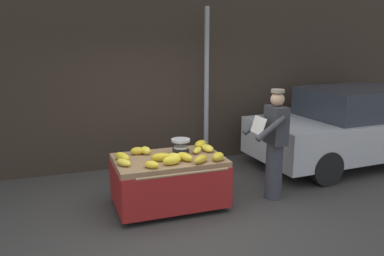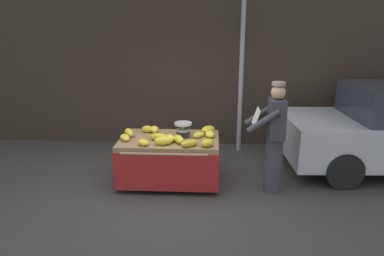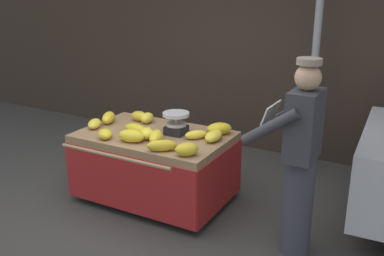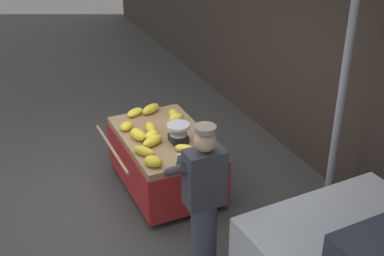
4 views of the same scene
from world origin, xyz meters
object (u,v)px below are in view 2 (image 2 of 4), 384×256
object	(u,v)px
banana_bunch_4	(170,138)
banana_bunch_8	(148,129)
banana_bunch_3	(163,141)
vendor_person	(274,138)
banana_bunch_0	(159,137)
banana_bunch_6	(143,142)
weighing_scale	(183,130)
banana_bunch_11	(210,134)
banana_cart	(170,151)
banana_bunch_9	(129,133)
banana_bunch_12	(199,135)
banana_bunch_1	(125,138)
banana_bunch_2	(190,143)
street_pole	(241,77)
banana_bunch_10	(207,143)
banana_bunch_5	(179,139)
banana_bunch_7	(155,129)
banana_bunch_13	(208,130)

from	to	relation	value
banana_bunch_4	banana_bunch_8	size ratio (longest dim) A/B	1.00
banana_bunch_3	vendor_person	bearing A→B (deg)	3.20
banana_bunch_0	banana_bunch_6	distance (m)	0.32
weighing_scale	banana_bunch_8	xyz separation A→B (m)	(-0.61, 0.20, -0.06)
banana_bunch_4	banana_bunch_11	bearing A→B (deg)	24.00
banana_cart	banana_bunch_4	xyz separation A→B (m)	(0.03, -0.17, 0.27)
banana_bunch_9	vendor_person	bearing A→B (deg)	-7.64
banana_bunch_12	banana_bunch_8	bearing A→B (deg)	165.14
banana_bunch_1	banana_bunch_6	size ratio (longest dim) A/B	1.24
banana_bunch_2	banana_bunch_8	xyz separation A→B (m)	(-0.75, 0.69, 0.00)
banana_bunch_8	vendor_person	xyz separation A→B (m)	(2.01, -0.53, 0.06)
street_pole	banana_bunch_12	xyz separation A→B (m)	(-0.76, -1.56, -0.70)
banana_bunch_2	banana_bunch_10	size ratio (longest dim) A/B	1.34
weighing_scale	banana_bunch_4	distance (m)	0.33
weighing_scale	banana_bunch_2	xyz separation A→B (m)	(0.14, -0.49, -0.06)
street_pole	banana_bunch_11	bearing A→B (deg)	-110.84
banana_bunch_5	banana_bunch_1	bearing A→B (deg)	175.31
banana_bunch_0	banana_bunch_8	xyz separation A→B (m)	(-0.26, 0.42, -0.00)
banana_cart	banana_bunch_4	distance (m)	0.32
banana_bunch_10	vendor_person	world-z (taller)	vendor_person
banana_cart	banana_bunch_7	distance (m)	0.48
banana_bunch_1	banana_bunch_11	bearing A→B (deg)	10.75
banana_bunch_6	banana_bunch_0	bearing A→B (deg)	50.91
banana_bunch_1	banana_bunch_13	bearing A→B (deg)	19.40
weighing_scale	banana_bunch_7	bearing A→B (deg)	160.08
banana_bunch_6	banana_bunch_12	size ratio (longest dim) A/B	0.90
banana_bunch_2	weighing_scale	bearing A→B (deg)	105.43
banana_bunch_3	banana_bunch_10	distance (m)	0.66
banana_bunch_7	vendor_person	bearing A→B (deg)	-15.13
banana_bunch_6	banana_bunch_8	distance (m)	0.67
banana_bunch_2	banana_bunch_7	bearing A→B (deg)	133.19
banana_bunch_7	banana_bunch_11	world-z (taller)	banana_bunch_7
vendor_person	banana_bunch_2	bearing A→B (deg)	-172.85
banana_bunch_5	vendor_person	world-z (taller)	vendor_person
banana_bunch_3	banana_bunch_11	xyz separation A→B (m)	(0.70, 0.43, -0.01)
banana_bunch_3	banana_bunch_5	world-z (taller)	banana_bunch_3
banana_bunch_0	banana_bunch_7	bearing A→B (deg)	108.57
banana_bunch_8	banana_bunch_11	bearing A→B (deg)	-10.50
street_pole	banana_bunch_3	size ratio (longest dim) A/B	11.22
banana_bunch_3	banana_bunch_13	world-z (taller)	banana_bunch_3
banana_bunch_9	street_pole	bearing A→B (deg)	39.46
banana_bunch_2	banana_bunch_5	bearing A→B (deg)	136.03
banana_bunch_5	banana_bunch_12	size ratio (longest dim) A/B	1.28
banana_bunch_7	banana_bunch_12	distance (m)	0.77
banana_bunch_4	banana_bunch_3	bearing A→B (deg)	-117.14
street_pole	banana_cart	distance (m)	2.25
banana_bunch_13	banana_bunch_5	bearing A→B (deg)	-130.11
banana_bunch_0	vendor_person	bearing A→B (deg)	-3.55
banana_bunch_0	banana_bunch_2	xyz separation A→B (m)	(0.49, -0.27, -0.00)
banana_bunch_2	banana_bunch_3	size ratio (longest dim) A/B	1.07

